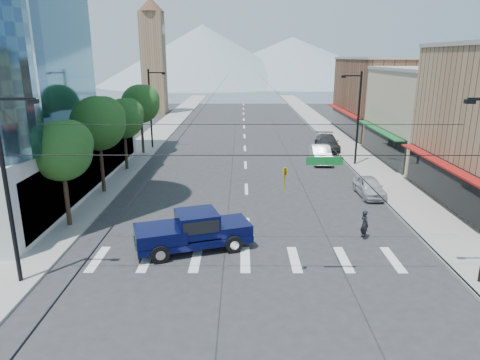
{
  "coord_description": "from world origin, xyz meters",
  "views": [
    {
      "loc": [
        -0.4,
        -19.0,
        10.28
      ],
      "look_at": [
        -0.49,
        6.25,
        3.0
      ],
      "focal_mm": 32.0,
      "sensor_mm": 36.0,
      "label": 1
    }
  ],
  "objects_px": {
    "parked_car_mid": "(321,154)",
    "parked_car_far": "(327,143)",
    "pickup_truck": "(193,230)",
    "pedestrian": "(365,224)",
    "parked_car_near": "(369,187)"
  },
  "relations": [
    {
      "from": "pickup_truck",
      "to": "parked_car_far",
      "type": "height_order",
      "value": "pickup_truck"
    },
    {
      "from": "parked_car_far",
      "to": "parked_car_near",
      "type": "bearing_deg",
      "value": -86.76
    },
    {
      "from": "pedestrian",
      "to": "parked_car_mid",
      "type": "height_order",
      "value": "pedestrian"
    },
    {
      "from": "parked_car_mid",
      "to": "pedestrian",
      "type": "bearing_deg",
      "value": -90.5
    },
    {
      "from": "parked_car_mid",
      "to": "parked_car_far",
      "type": "height_order",
      "value": "parked_car_far"
    },
    {
      "from": "parked_car_mid",
      "to": "parked_car_far",
      "type": "distance_m",
      "value": 6.23
    },
    {
      "from": "pedestrian",
      "to": "parked_car_mid",
      "type": "distance_m",
      "value": 18.89
    },
    {
      "from": "pedestrian",
      "to": "parked_car_near",
      "type": "bearing_deg",
      "value": -32.75
    },
    {
      "from": "parked_car_mid",
      "to": "parked_car_near",
      "type": "bearing_deg",
      "value": -78.66
    },
    {
      "from": "parked_car_near",
      "to": "parked_car_mid",
      "type": "relative_size",
      "value": 0.83
    },
    {
      "from": "pedestrian",
      "to": "parked_car_mid",
      "type": "bearing_deg",
      "value": -17.22
    },
    {
      "from": "pickup_truck",
      "to": "parked_car_mid",
      "type": "xyz_separation_m",
      "value": [
        10.68,
        20.4,
        -0.27
      ]
    },
    {
      "from": "parked_car_near",
      "to": "pickup_truck",
      "type": "bearing_deg",
      "value": -143.91
    },
    {
      "from": "pickup_truck",
      "to": "parked_car_far",
      "type": "relative_size",
      "value": 1.14
    },
    {
      "from": "pickup_truck",
      "to": "pedestrian",
      "type": "bearing_deg",
      "value": -9.48
    }
  ]
}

